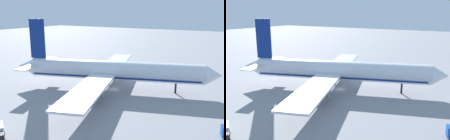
{
  "view_description": "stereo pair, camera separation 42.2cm",
  "coord_description": "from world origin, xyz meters",
  "views": [
    {
      "loc": [
        45.43,
        -76.94,
        28.76
      ],
      "look_at": [
        0.07,
        -1.47,
        7.73
      ],
      "focal_mm": 40.09,
      "sensor_mm": 36.0,
      "label": 1
    },
    {
      "loc": [
        45.79,
        -76.73,
        28.76
      ],
      "look_at": [
        0.07,
        -1.47,
        7.73
      ],
      "focal_mm": 40.09,
      "sensor_mm": 36.0,
      "label": 2
    }
  ],
  "objects": [
    {
      "name": "ground_plane",
      "position": [
        0.0,
        0.0,
        0.0
      ],
      "size": [
        600.0,
        600.0,
        0.0
      ],
      "primitive_type": "plane",
      "color": "gray"
    },
    {
      "name": "airliner",
      "position": [
        -1.24,
        -0.39,
        7.07
      ],
      "size": [
        74.61,
        76.35,
        25.69
      ],
      "color": "silver",
      "rests_on": "ground"
    },
    {
      "name": "baggage_cart_1",
      "position": [
        20.46,
        50.71,
        0.66
      ],
      "size": [
        2.61,
        2.57,
        1.19
      ],
      "color": "#26598C",
      "rests_on": "ground"
    },
    {
      "name": "traffic_cone_0",
      "position": [
        -42.25,
        37.78,
        0.28
      ],
      "size": [
        0.36,
        0.36,
        0.55
      ],
      "primitive_type": "cone",
      "color": "orange",
      "rests_on": "ground"
    }
  ]
}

